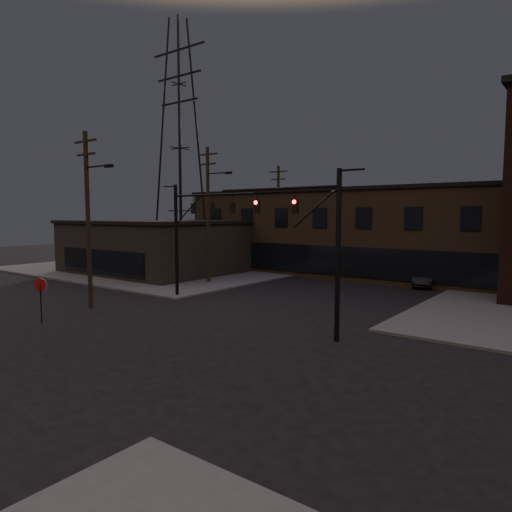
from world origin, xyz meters
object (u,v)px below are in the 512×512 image
Objects in this scene: traffic_signal_near at (316,235)px; car_crossing at (424,278)px; traffic_signal_far at (189,227)px; stop_sign at (41,290)px.

traffic_signal_near is 1.83× the size of car_crossing.
car_crossing is at bearing 53.28° from traffic_signal_far.
traffic_signal_far is at bearing -139.17° from car_crossing.
car_crossing is (12.77, 25.38, -1.12)m from stop_sign.
stop_sign is at bearing -129.15° from car_crossing.
traffic_signal_near and traffic_signal_far have the same top height.
traffic_signal_near is 15.17m from stop_sign.
stop_sign is at bearing -97.32° from traffic_signal_far.
car_crossing is (-0.59, 18.90, -4.21)m from traffic_signal_near.
traffic_signal_near is at bearing 25.90° from stop_sign.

